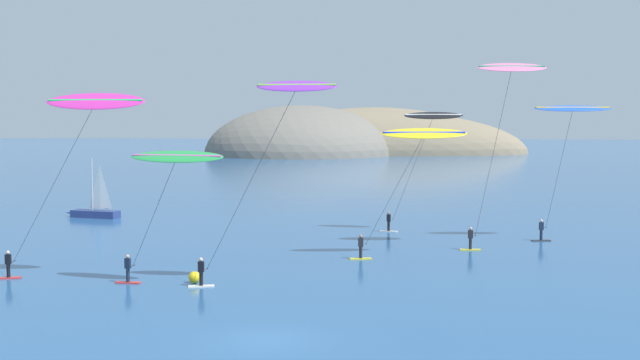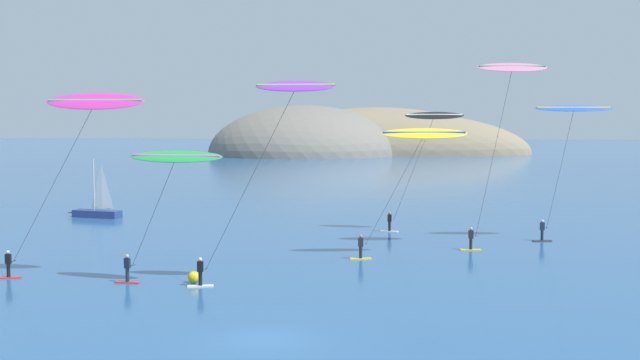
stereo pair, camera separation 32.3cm
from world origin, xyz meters
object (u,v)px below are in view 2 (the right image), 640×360
kitesurfer_pink (509,81)px  kitesurfer_blue (572,118)px  kitesurfer_black (430,126)px  kitesurfer_magenta (89,113)px  sailboat_near (94,211)px  kitesurfer_yellow (419,143)px  kitesurfer_green (172,166)px  marker_buoy (194,277)px  kitesurfer_purple (286,106)px

kitesurfer_pink → kitesurfer_blue: (5.48, 4.77, -2.64)m
kitesurfer_pink → kitesurfer_black: size_ratio=1.34×
kitesurfer_pink → kitesurfer_magenta: kitesurfer_pink is taller
sailboat_near → kitesurfer_black: 33.79m
kitesurfer_blue → kitesurfer_magenta: 36.39m
sailboat_near → kitesurfer_pink: size_ratio=0.43×
kitesurfer_yellow → kitesurfer_green: 17.67m
kitesurfer_yellow → kitesurfer_magenta: 21.73m
kitesurfer_blue → marker_buoy: 32.65m
kitesurfer_magenta → kitesurfer_black: bearing=45.7°
kitesurfer_black → marker_buoy: kitesurfer_black is taller
kitesurfer_blue → kitesurfer_black: bearing=161.9°
kitesurfer_green → kitesurfer_black: (15.59, 22.69, 1.99)m
sailboat_near → kitesurfer_green: kitesurfer_green is taller
kitesurfer_green → kitesurfer_purple: kitesurfer_purple is taller
kitesurfer_green → marker_buoy: (0.96, 0.92, -6.64)m
sailboat_near → kitesurfer_yellow: kitesurfer_yellow is taller
kitesurfer_yellow → kitesurfer_pink: kitesurfer_pink is taller
sailboat_near → kitesurfer_green: (16.35, -29.95, 6.35)m
kitesurfer_magenta → kitesurfer_green: bearing=-13.5°
kitesurfer_purple → kitesurfer_black: 24.56m
sailboat_near → kitesurfer_magenta: kitesurfer_magenta is taller
kitesurfer_yellow → kitesurfer_purple: bearing=-126.6°
kitesurfer_purple → marker_buoy: kitesurfer_purple is taller
kitesurfer_blue → kitesurfer_purple: 27.61m
kitesurfer_purple → marker_buoy: 11.61m
kitesurfer_magenta → marker_buoy: 11.56m
marker_buoy → kitesurfer_purple: bearing=-10.5°
kitesurfer_purple → kitesurfer_pink: bearing=45.6°
kitesurfer_green → kitesurfer_magenta: (-5.33, 1.28, 3.05)m
kitesurfer_yellow → sailboat_near: bearing=147.3°
kitesurfer_blue → kitesurfer_black: 11.35m
kitesurfer_yellow → kitesurfer_black: (1.24, 12.43, 1.01)m
kitesurfer_yellow → kitesurfer_green: (-14.35, -10.27, -0.98)m
marker_buoy → kitesurfer_magenta: bearing=176.7°
marker_buoy → kitesurfer_pink: bearing=34.1°
marker_buoy → kitesurfer_yellow: bearing=34.9°
kitesurfer_magenta → marker_buoy: kitesurfer_magenta is taller
kitesurfer_magenta → marker_buoy: size_ratio=16.11×
kitesurfer_magenta → marker_buoy: bearing=-3.3°
kitesurfer_pink → kitesurfer_blue: size_ratio=1.28×
kitesurfer_pink → kitesurfer_purple: bearing=-134.4°
sailboat_near → kitesurfer_purple: bearing=-52.6°
kitesurfer_green → kitesurfer_purple: size_ratio=0.66×
kitesurfer_yellow → kitesurfer_green: size_ratio=1.15×
sailboat_near → marker_buoy: 33.80m
kitesurfer_yellow → marker_buoy: 18.02m
kitesurfer_pink → kitesurfer_green: size_ratio=1.74×
kitesurfer_pink → kitesurfer_green: 25.92m
kitesurfer_blue → kitesurfer_green: size_ratio=1.36×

